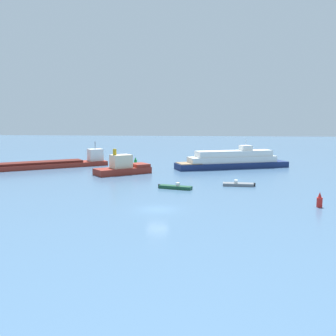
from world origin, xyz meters
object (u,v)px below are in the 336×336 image
cargo_barge (47,164)px  tugboat (123,167)px  white_riverboat (233,160)px  fishing_skiff (238,184)px  channel_buoy_red (320,201)px  small_motorboat (175,187)px  channel_buoy_green (136,162)px

cargo_barge → tugboat: bearing=-22.0°
white_riverboat → fishing_skiff: bearing=-91.3°
white_riverboat → channel_buoy_red: size_ratio=13.50×
white_riverboat → tugboat: 24.99m
small_motorboat → channel_buoy_red: channel_buoy_red is taller
white_riverboat → channel_buoy_green: 22.74m
small_motorboat → fishing_skiff: small_motorboat is taller
fishing_skiff → tugboat: (-21.64, 11.74, 1.03)m
fishing_skiff → channel_buoy_green: (-21.94, 26.55, 0.55)m
channel_buoy_green → tugboat: bearing=-88.8°
white_riverboat → tugboat: (-22.18, -11.51, -0.40)m
white_riverboat → channel_buoy_red: white_riverboat is taller
small_motorboat → cargo_barge: 38.42m
white_riverboat → channel_buoy_green: bearing=171.7°
cargo_barge → white_riverboat: bearing=5.3°
white_riverboat → cargo_barge: (-41.21, -3.80, -0.82)m
small_motorboat → white_riverboat: bearing=68.6°
fishing_skiff → white_riverboat: size_ratio=0.21×
small_motorboat → cargo_barge: bearing=142.9°
fishing_skiff → cargo_barge: cargo_barge is taller
cargo_barge → fishing_skiff: bearing=-25.6°
channel_buoy_red → cargo_barge: bearing=145.6°
white_riverboat → tugboat: white_riverboat is taller
fishing_skiff → tugboat: size_ratio=0.47×
small_motorboat → fishing_skiff: size_ratio=1.04×
fishing_skiff → channel_buoy_green: bearing=129.6°
small_motorboat → channel_buoy_red: 21.71m
small_motorboat → white_riverboat: 29.01m
cargo_barge → channel_buoy_green: size_ratio=13.82×
small_motorboat → white_riverboat: (10.57, 26.98, 1.41)m
cargo_barge → channel_buoy_red: (49.49, -33.93, -0.05)m
channel_buoy_red → channel_buoy_green: same height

